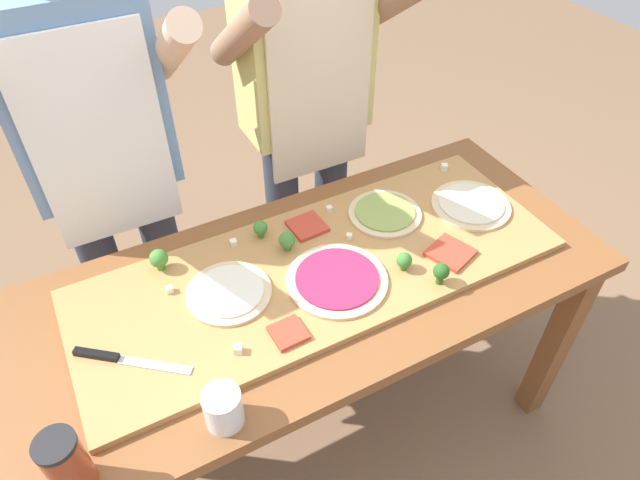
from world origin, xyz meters
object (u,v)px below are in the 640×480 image
object	(u,v)px
cook_right	(306,100)
pizza_whole_cheese_artichoke	(471,205)
pizza_whole_pesto_green	(385,213)
broccoli_floret_front_left	(260,228)
cheese_crumble_c	(349,237)
pizza_whole_beet_magenta	(337,279)
chefs_knife	(116,358)
pizza_slice_center	(450,253)
pizza_slice_far_left	(288,333)
cheese_crumble_b	(238,349)
cheese_crumble_d	(170,290)
pizza_whole_white_garlic	(229,292)
sauce_jar	(67,464)
cheese_crumble_f	(329,209)
prep_table	(314,306)
cheese_crumble_a	(444,167)
broccoli_floret_center_right	(441,272)
broccoli_floret_front_mid	(287,240)
cook_left	(101,154)
pizza_slice_far_right	(307,226)
cheese_crumble_e	(233,243)
flour_cup	(223,409)
broccoli_floret_front_right	(404,261)
broccoli_floret_back_mid	(159,259)

from	to	relation	value
cook_right	pizza_whole_cheese_artichoke	bearing A→B (deg)	-59.30
pizza_whole_pesto_green	broccoli_floret_front_left	world-z (taller)	broccoli_floret_front_left
cheese_crumble_c	pizza_whole_beet_magenta	bearing A→B (deg)	-131.02
chefs_knife	pizza_slice_center	world-z (taller)	chefs_knife
pizza_slice_far_left	pizza_whole_pesto_green	bearing A→B (deg)	30.75
chefs_knife	pizza_whole_pesto_green	size ratio (longest dim) A/B	1.09
pizza_slice_far_left	cheese_crumble_b	xyz separation A→B (m)	(-0.13, 0.01, 0.00)
cheese_crumble_c	cheese_crumble_d	xyz separation A→B (m)	(-0.51, 0.04, 0.00)
pizza_slice_far_left	cheese_crumble_c	bearing A→B (deg)	36.88
pizza_whole_white_garlic	pizza_whole_beet_magenta	distance (m)	0.28
sauce_jar	cheese_crumble_f	bearing A→B (deg)	30.07
prep_table	cheese_crumble_a	distance (m)	0.65
chefs_knife	pizza_whole_white_garlic	world-z (taller)	same
broccoli_floret_front_left	cheese_crumble_a	size ratio (longest dim) A/B	2.74
pizza_whole_white_garlic	pizza_slice_center	distance (m)	0.62
pizza_whole_pesto_green	cook_right	distance (m)	0.46
broccoli_floret_center_right	broccoli_floret_front_mid	distance (m)	0.43
cheese_crumble_d	cheese_crumble_f	xyz separation A→B (m)	(0.52, 0.09, -0.00)
chefs_knife	cheese_crumble_c	distance (m)	0.69
cheese_crumble_f	pizza_whole_cheese_artichoke	bearing A→B (deg)	-25.16
pizza_slice_center	broccoli_floret_center_right	world-z (taller)	broccoli_floret_center_right
prep_table	pizza_slice_far_left	size ratio (longest dim) A/B	20.15
pizza_whole_cheese_artichoke	cheese_crumble_d	distance (m)	0.92
prep_table	sauce_jar	xyz separation A→B (m)	(-0.67, -0.27, 0.19)
prep_table	cook_left	size ratio (longest dim) A/B	0.97
pizza_whole_beet_magenta	broccoli_floret_front_left	bearing A→B (deg)	112.80
cook_left	broccoli_floret_front_mid	bearing A→B (deg)	-47.81
chefs_knife	pizza_whole_beet_magenta	distance (m)	0.58
pizza_whole_beet_magenta	sauce_jar	distance (m)	0.74
pizza_slice_center	pizza_whole_white_garlic	bearing A→B (deg)	165.92
pizza_slice_far_right	cheese_crumble_e	size ratio (longest dim) A/B	5.34
broccoli_floret_front_left	flour_cup	distance (m)	0.56
broccoli_floret_center_right	sauce_jar	bearing A→B (deg)	-174.72
pizza_slice_far_right	broccoli_floret_front_right	distance (m)	0.31
broccoli_floret_center_right	broccoli_floret_front_left	xyz separation A→B (m)	(-0.34, 0.38, -0.01)
broccoli_floret_back_mid	prep_table	bearing A→B (deg)	-30.60
cheese_crumble_a	cheese_crumble_d	world-z (taller)	cheese_crumble_a
pizza_whole_white_garlic	flour_cup	distance (m)	0.35
cheese_crumble_d	cook_right	size ratio (longest dim) A/B	0.01
broccoli_floret_back_mid	cook_left	bearing A→B (deg)	97.49
pizza_slice_center	pizza_slice_far_right	world-z (taller)	same
broccoli_floret_front_mid	sauce_jar	distance (m)	0.75
pizza_whole_cheese_artichoke	flour_cup	xyz separation A→B (m)	(-0.91, -0.31, 0.01)
sauce_jar	pizza_whole_beet_magenta	bearing A→B (deg)	17.01
pizza_whole_cheese_artichoke	pizza_whole_pesto_green	bearing A→B (deg)	160.52
cheese_crumble_c	sauce_jar	bearing A→B (deg)	-157.17
cheese_crumble_f	pizza_slice_far_right	bearing A→B (deg)	-158.56
pizza_slice_far_right	cook_right	world-z (taller)	cook_right
pizza_slice_center	cheese_crumble_c	bearing A→B (deg)	139.15
pizza_slice_center	broccoli_floret_front_right	world-z (taller)	broccoli_floret_front_right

